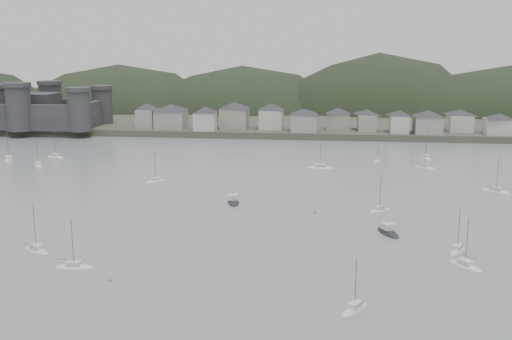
# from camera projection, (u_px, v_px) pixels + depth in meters

# --- Properties ---
(ground) EXTENTS (900.00, 900.00, 0.00)m
(ground) POSITION_uv_depth(u_px,v_px,m) (203.00, 296.00, 98.43)
(ground) COLOR slate
(ground) RESTS_ON ground
(far_shore_land) EXTENTS (900.00, 250.00, 3.00)m
(far_shore_land) POSITION_uv_depth(u_px,v_px,m) (296.00, 108.00, 384.78)
(far_shore_land) COLOR #383D2D
(far_shore_land) RESTS_ON ground
(forested_ridge) EXTENTS (851.55, 103.94, 102.57)m
(forested_ridge) POSITION_uv_depth(u_px,v_px,m) (301.00, 133.00, 361.98)
(forested_ridge) COLOR black
(forested_ridge) RESTS_ON ground
(castle) EXTENTS (66.00, 43.00, 20.00)m
(castle) POSITION_uv_depth(u_px,v_px,m) (36.00, 110.00, 284.79)
(castle) COLOR #2E2E30
(castle) RESTS_ON far_shore_land
(waterfront_town) EXTENTS (451.48, 28.46, 12.92)m
(waterfront_town) POSITION_uv_depth(u_px,v_px,m) (394.00, 119.00, 268.95)
(waterfront_town) COLOR gray
(waterfront_town) RESTS_ON far_shore_land
(sailboat_lead) EXTENTS (10.09, 3.45, 13.67)m
(sailboat_lead) POSITION_uv_depth(u_px,v_px,m) (320.00, 168.00, 201.46)
(sailboat_lead) COLOR silver
(sailboat_lead) RESTS_ON ground
(moored_fleet) EXTENTS (217.69, 159.66, 12.97)m
(moored_fleet) POSITION_uv_depth(u_px,v_px,m) (149.00, 200.00, 159.86)
(moored_fleet) COLOR silver
(moored_fleet) RESTS_ON ground
(motor_launch_near) EXTENTS (5.99, 8.94, 4.00)m
(motor_launch_near) POSITION_uv_depth(u_px,v_px,m) (388.00, 232.00, 131.67)
(motor_launch_near) COLOR black
(motor_launch_near) RESTS_ON ground
(motor_launch_far) EXTENTS (4.62, 8.72, 3.97)m
(motor_launch_far) POSITION_uv_depth(u_px,v_px,m) (233.00, 202.00, 157.40)
(motor_launch_far) COLOR black
(motor_launch_far) RESTS_ON ground
(mooring_buoys) EXTENTS (140.15, 99.69, 0.70)m
(mooring_buoys) POSITION_uv_depth(u_px,v_px,m) (287.00, 233.00, 131.12)
(mooring_buoys) COLOR #CF6645
(mooring_buoys) RESTS_ON ground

